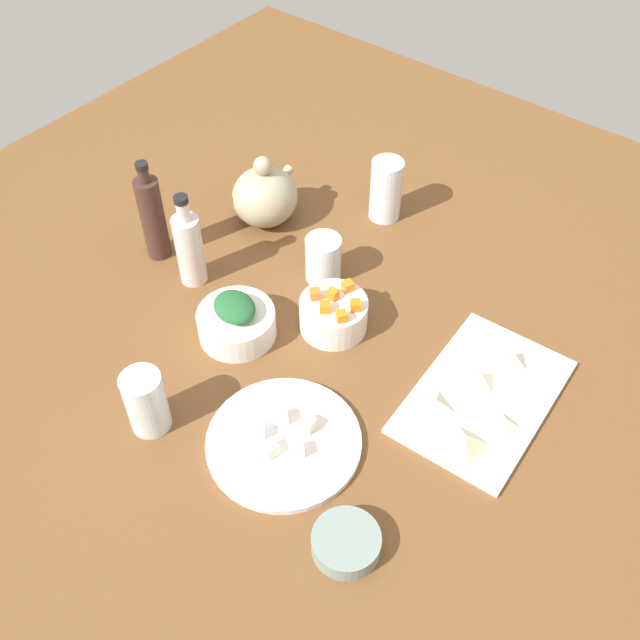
# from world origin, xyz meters

# --- Properties ---
(tabletop) EXTENTS (1.90, 1.90, 0.03)m
(tabletop) POSITION_xyz_m (0.00, 0.00, 0.01)
(tabletop) COLOR brown
(tabletop) RESTS_ON ground
(cutting_board) EXTENTS (0.32, 0.22, 0.01)m
(cutting_board) POSITION_xyz_m (0.07, -0.30, 0.03)
(cutting_board) COLOR white
(cutting_board) RESTS_ON tabletop
(plate_tofu) EXTENTS (0.25, 0.25, 0.01)m
(plate_tofu) POSITION_xyz_m (-0.21, -0.09, 0.04)
(plate_tofu) COLOR white
(plate_tofu) RESTS_ON tabletop
(bowl_greens) EXTENTS (0.14, 0.14, 0.05)m
(bowl_greens) POSITION_xyz_m (-0.08, 0.12, 0.06)
(bowl_greens) COLOR white
(bowl_greens) RESTS_ON tabletop
(bowl_carrots) EXTENTS (0.12, 0.12, 0.06)m
(bowl_carrots) POSITION_xyz_m (0.04, -0.00, 0.06)
(bowl_carrots) COLOR white
(bowl_carrots) RESTS_ON tabletop
(bowl_small_side) EXTENTS (0.10, 0.10, 0.03)m
(bowl_small_side) POSITION_xyz_m (-0.29, -0.28, 0.05)
(bowl_small_side) COLOR gray
(bowl_small_side) RESTS_ON tabletop
(teapot) EXTENTS (0.15, 0.13, 0.16)m
(teapot) POSITION_xyz_m (0.19, 0.29, 0.09)
(teapot) COLOR tan
(teapot) RESTS_ON tabletop
(bottle_0) EXTENTS (0.05, 0.05, 0.20)m
(bottle_0) POSITION_xyz_m (-0.03, 0.29, 0.11)
(bottle_0) COLOR silver
(bottle_0) RESTS_ON tabletop
(bottle_1) EXTENTS (0.05, 0.05, 0.22)m
(bottle_1) POSITION_xyz_m (-0.02, 0.39, 0.12)
(bottle_1) COLOR #442A23
(bottle_1) RESTS_ON tabletop
(drinking_glass_0) EXTENTS (0.07, 0.07, 0.13)m
(drinking_glass_0) POSITION_xyz_m (0.36, 0.11, 0.10)
(drinking_glass_0) COLOR white
(drinking_glass_0) RESTS_ON tabletop
(drinking_glass_1) EXTENTS (0.07, 0.07, 0.09)m
(drinking_glass_1) POSITION_xyz_m (0.13, 0.09, 0.08)
(drinking_glass_1) COLOR white
(drinking_glass_1) RESTS_ON tabletop
(drinking_glass_2) EXTENTS (0.07, 0.07, 0.12)m
(drinking_glass_2) POSITION_xyz_m (-0.31, 0.10, 0.09)
(drinking_glass_2) COLOR white
(drinking_glass_2) RESTS_ON tabletop
(carrot_cube_0) EXTENTS (0.03, 0.03, 0.02)m
(carrot_cube_0) POSITION_xyz_m (0.03, 0.03, 0.10)
(carrot_cube_0) COLOR orange
(carrot_cube_0) RESTS_ON bowl_carrots
(carrot_cube_1) EXTENTS (0.03, 0.03, 0.02)m
(carrot_cube_1) POSITION_xyz_m (0.05, -0.04, 0.10)
(carrot_cube_1) COLOR orange
(carrot_cube_1) RESTS_ON bowl_carrots
(carrot_cube_2) EXTENTS (0.02, 0.02, 0.02)m
(carrot_cube_2) POSITION_xyz_m (0.08, -0.00, 0.10)
(carrot_cube_2) COLOR orange
(carrot_cube_2) RESTS_ON bowl_carrots
(carrot_cube_3) EXTENTS (0.02, 0.02, 0.02)m
(carrot_cube_3) POSITION_xyz_m (0.05, 0.01, 0.10)
(carrot_cube_3) COLOR orange
(carrot_cube_3) RESTS_ON bowl_carrots
(carrot_cube_4) EXTENTS (0.03, 0.03, 0.02)m
(carrot_cube_4) POSITION_xyz_m (0.01, -0.00, 0.10)
(carrot_cube_4) COLOR orange
(carrot_cube_4) RESTS_ON bowl_carrots
(carrot_cube_5) EXTENTS (0.03, 0.03, 0.02)m
(carrot_cube_5) POSITION_xyz_m (0.01, -0.04, 0.10)
(carrot_cube_5) COLOR orange
(carrot_cube_5) RESTS_ON bowl_carrots
(chopped_greens_mound) EXTENTS (0.09, 0.10, 0.03)m
(chopped_greens_mound) POSITION_xyz_m (-0.08, 0.12, 0.10)
(chopped_greens_mound) COLOR #256033
(chopped_greens_mound) RESTS_ON bowl_greens
(tofu_cube_0) EXTENTS (0.03, 0.03, 0.02)m
(tofu_cube_0) POSITION_xyz_m (-0.23, -0.06, 0.05)
(tofu_cube_0) COLOR #E5EDCD
(tofu_cube_0) RESTS_ON plate_tofu
(tofu_cube_1) EXTENTS (0.03, 0.03, 0.02)m
(tofu_cube_1) POSITION_xyz_m (-0.22, -0.13, 0.05)
(tofu_cube_1) COLOR #F3E0D2
(tofu_cube_1) RESTS_ON plate_tofu
(tofu_cube_2) EXTENTS (0.03, 0.03, 0.02)m
(tofu_cube_2) POSITION_xyz_m (-0.19, -0.07, 0.05)
(tofu_cube_2) COLOR white
(tofu_cube_2) RESTS_ON plate_tofu
(tofu_cube_3) EXTENTS (0.03, 0.03, 0.02)m
(tofu_cube_3) POSITION_xyz_m (-0.24, -0.09, 0.05)
(tofu_cube_3) COLOR white
(tofu_cube_3) RESTS_ON plate_tofu
(tofu_cube_4) EXTENTS (0.02, 0.02, 0.02)m
(tofu_cube_4) POSITION_xyz_m (-0.17, -0.11, 0.05)
(tofu_cube_4) COLOR #FBEACB
(tofu_cube_4) RESTS_ON plate_tofu
(dumpling_0) EXTENTS (0.07, 0.07, 0.02)m
(dumpling_0) POSITION_xyz_m (-0.01, -0.25, 0.05)
(dumpling_0) COLOR beige
(dumpling_0) RESTS_ON cutting_board
(dumpling_1) EXTENTS (0.06, 0.06, 0.02)m
(dumpling_1) POSITION_xyz_m (0.09, -0.28, 0.05)
(dumpling_1) COLOR beige
(dumpling_1) RESTS_ON cutting_board
(dumpling_2) EXTENTS (0.06, 0.06, 0.02)m
(dumpling_2) POSITION_xyz_m (0.03, -0.35, 0.05)
(dumpling_2) COLOR beige
(dumpling_2) RESTS_ON cutting_board
(dumpling_3) EXTENTS (0.05, 0.05, 0.02)m
(dumpling_3) POSITION_xyz_m (0.16, -0.30, 0.05)
(dumpling_3) COLOR beige
(dumpling_3) RESTS_ON cutting_board
(dumpling_4) EXTENTS (0.08, 0.08, 0.03)m
(dumpling_4) POSITION_xyz_m (-0.04, -0.32, 0.06)
(dumpling_4) COLOR beige
(dumpling_4) RESTS_ON cutting_board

